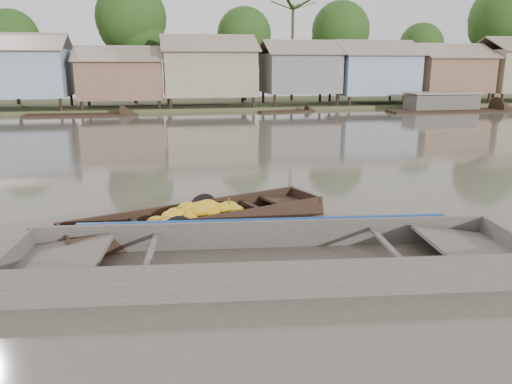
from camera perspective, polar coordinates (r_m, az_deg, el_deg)
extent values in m
plane|color=#50493D|center=(9.24, -1.72, -7.02)|extent=(120.00, 120.00, 0.00)
cube|color=#384723|center=(41.64, -9.35, 9.71)|extent=(120.00, 12.00, 0.50)
cube|color=#7C91AB|center=(39.06, -25.26, 12.21)|extent=(6.20, 5.20, 3.20)
cube|color=brown|center=(37.72, -26.11, 15.22)|extent=(6.60, 3.02, 1.28)
cube|color=brown|center=(40.45, -25.10, 15.18)|extent=(6.60, 3.02, 1.28)
cube|color=brown|center=(38.07, -15.14, 12.29)|extent=(5.80, 4.60, 2.70)
cube|color=brown|center=(36.82, -15.45, 15.02)|extent=(6.20, 2.67, 1.14)
cube|color=brown|center=(39.30, -15.20, 14.97)|extent=(6.20, 2.67, 1.14)
cube|color=gray|center=(38.19, -5.46, 13.40)|extent=(6.50, 5.30, 3.30)
cube|color=brown|center=(36.78, -5.30, 16.63)|extent=(6.90, 3.08, 1.31)
cube|color=brown|center=(39.63, -5.76, 16.47)|extent=(6.90, 3.08, 1.31)
cube|color=slate|center=(39.52, 4.97, 13.37)|extent=(5.40, 4.70, 2.90)
cube|color=brown|center=(38.31, 5.58, 16.17)|extent=(5.80, 2.73, 1.17)
cube|color=brown|center=(40.75, 4.52, 16.09)|extent=(5.80, 2.73, 1.17)
cube|color=#7C91AB|center=(41.58, 13.15, 12.98)|extent=(6.00, 5.00, 3.10)
cube|color=brown|center=(40.35, 14.13, 15.73)|extent=(6.40, 2.90, 1.24)
cube|color=brown|center=(42.82, 12.55, 15.73)|extent=(6.40, 2.90, 1.24)
cube|color=brown|center=(44.62, 20.97, 12.43)|extent=(5.70, 4.90, 2.80)
cube|color=brown|center=(43.49, 22.14, 14.74)|extent=(6.10, 2.85, 1.21)
cube|color=brown|center=(45.75, 20.30, 14.85)|extent=(6.10, 2.85, 1.21)
cube|color=brown|center=(49.44, 27.00, 14.75)|extent=(6.70, 2.96, 1.26)
cylinder|color=#473323|center=(43.79, -25.78, 11.94)|extent=(0.28, 0.28, 4.90)
sphere|color=#1D3E13|center=(43.82, -26.19, 15.58)|extent=(4.20, 4.20, 4.20)
cylinder|color=#473323|center=(41.51, -13.79, 13.84)|extent=(0.28, 0.28, 6.30)
sphere|color=#1D3E13|center=(41.65, -14.11, 18.79)|extent=(5.40, 5.40, 5.40)
cylinder|color=#473323|center=(43.13, -1.33, 13.55)|extent=(0.28, 0.28, 5.25)
sphere|color=#1D3E13|center=(43.18, -1.35, 17.54)|extent=(4.50, 4.50, 4.50)
cylinder|color=#473323|center=(44.25, 9.46, 13.62)|extent=(0.28, 0.28, 5.60)
sphere|color=#1D3E13|center=(44.32, 9.64, 17.76)|extent=(4.80, 4.80, 4.80)
cylinder|color=#473323|center=(48.51, 18.12, 12.56)|extent=(0.28, 0.28, 4.55)
sphere|color=#1D3E13|center=(48.52, 18.37, 15.62)|extent=(3.90, 3.90, 3.90)
cylinder|color=#473323|center=(51.42, 25.78, 13.10)|extent=(0.28, 0.28, 6.65)
sphere|color=#1D3E13|center=(51.56, 26.27, 17.30)|extent=(5.70, 5.70, 5.70)
cylinder|color=#473323|center=(43.50, 4.17, 15.34)|extent=(0.24, 0.24, 8.00)
cube|color=black|center=(10.79, -6.35, -4.33)|extent=(5.57, 2.91, 0.08)
cube|color=black|center=(11.25, -7.69, -2.40)|extent=(5.37, 2.10, 0.53)
cube|color=black|center=(10.20, -4.94, -4.11)|extent=(5.37, 2.10, 0.53)
cube|color=black|center=(12.09, 5.60, -1.13)|extent=(0.48, 1.18, 0.50)
cube|color=black|center=(11.80, 3.73, -1.17)|extent=(1.27, 1.33, 0.19)
cube|color=black|center=(9.95, -21.06, -5.56)|extent=(0.48, 1.18, 0.50)
cube|color=black|center=(10.01, -18.39, -4.82)|extent=(1.27, 1.33, 0.19)
cube|color=black|center=(10.23, -13.15, -3.78)|extent=(0.50, 1.14, 0.05)
cube|color=black|center=(11.28, -0.29, -1.66)|extent=(0.50, 1.14, 0.05)
ellipsoid|color=yellow|center=(10.60, -5.83, -2.22)|extent=(0.48, 0.40, 0.25)
ellipsoid|color=yellow|center=(10.59, -5.11, -2.47)|extent=(0.46, 0.39, 0.24)
ellipsoid|color=yellow|center=(10.52, -9.08, -2.50)|extent=(0.53, 0.45, 0.28)
ellipsoid|color=yellow|center=(11.21, -3.15, -1.72)|extent=(0.52, 0.44, 0.27)
ellipsoid|color=yellow|center=(10.69, -7.82, -2.27)|extent=(0.47, 0.40, 0.25)
ellipsoid|color=yellow|center=(10.25, -9.72, -3.64)|extent=(0.53, 0.45, 0.28)
ellipsoid|color=yellow|center=(10.30, -7.56, -3.05)|extent=(0.41, 0.35, 0.21)
ellipsoid|color=yellow|center=(10.51, -7.30, -2.41)|extent=(0.50, 0.42, 0.26)
ellipsoid|color=yellow|center=(11.09, -5.95, -2.05)|extent=(0.46, 0.39, 0.24)
ellipsoid|color=yellow|center=(11.14, -5.84, -2.04)|extent=(0.44, 0.37, 0.23)
ellipsoid|color=yellow|center=(10.48, -9.73, -2.72)|extent=(0.46, 0.39, 0.24)
ellipsoid|color=yellow|center=(10.75, -6.95, -2.05)|extent=(0.51, 0.43, 0.27)
ellipsoid|color=yellow|center=(10.27, -9.20, -3.54)|extent=(0.47, 0.40, 0.25)
ellipsoid|color=yellow|center=(10.35, -10.54, -3.45)|extent=(0.54, 0.45, 0.28)
ellipsoid|color=yellow|center=(10.45, -5.14, -3.29)|extent=(0.43, 0.36, 0.23)
ellipsoid|color=yellow|center=(10.67, -5.57, -1.61)|extent=(0.55, 0.46, 0.29)
ellipsoid|color=yellow|center=(10.48, -11.29, -3.38)|extent=(0.49, 0.41, 0.26)
ellipsoid|color=yellow|center=(10.20, -9.09, -4.02)|extent=(0.52, 0.44, 0.27)
ellipsoid|color=yellow|center=(10.76, -4.54, -1.90)|extent=(0.49, 0.41, 0.26)
ellipsoid|color=yellow|center=(10.84, -1.02, -2.72)|extent=(0.44, 0.38, 0.23)
ellipsoid|color=yellow|center=(10.73, -6.48, -1.65)|extent=(0.41, 0.34, 0.21)
ellipsoid|color=yellow|center=(10.18, -9.34, -3.98)|extent=(0.53, 0.44, 0.27)
ellipsoid|color=yellow|center=(10.58, -7.83, -1.83)|extent=(0.51, 0.43, 0.26)
ellipsoid|color=yellow|center=(10.47, -6.53, -2.14)|extent=(0.51, 0.43, 0.27)
ellipsoid|color=yellow|center=(10.88, -2.48, -2.12)|extent=(0.49, 0.42, 0.26)
ellipsoid|color=yellow|center=(10.78, -7.65, -2.19)|extent=(0.48, 0.40, 0.25)
ellipsoid|color=yellow|center=(11.21, -4.03, -1.98)|extent=(0.46, 0.39, 0.24)
ellipsoid|color=yellow|center=(10.34, -10.94, -4.00)|extent=(0.41, 0.35, 0.22)
ellipsoid|color=yellow|center=(10.84, -7.69, -2.30)|extent=(0.43, 0.37, 0.23)
ellipsoid|color=yellow|center=(10.82, -8.43, -2.13)|extent=(0.42, 0.36, 0.22)
ellipsoid|color=yellow|center=(10.71, -3.81, -1.86)|extent=(0.42, 0.35, 0.22)
ellipsoid|color=yellow|center=(10.11, -10.11, -4.51)|extent=(0.42, 0.36, 0.22)
cylinder|color=#3F6626|center=(10.44, -8.92, -2.11)|extent=(0.04, 0.04, 0.18)
cylinder|color=#3F6626|center=(10.72, -5.45, -1.57)|extent=(0.04, 0.04, 0.18)
cylinder|color=#3F6626|center=(10.94, -3.09, -1.19)|extent=(0.04, 0.04, 0.18)
torus|color=black|center=(11.47, -6.02, -1.91)|extent=(0.74, 0.42, 0.72)
torus|color=black|center=(9.82, -8.95, -4.87)|extent=(0.80, 0.44, 0.78)
cube|color=#3D3A34|center=(8.57, 1.79, -9.39)|extent=(8.54, 2.74, 0.08)
cube|color=#3D3A34|center=(9.41, 1.10, -5.18)|extent=(8.54, 1.14, 0.68)
cube|color=#3D3A34|center=(7.52, 2.70, -10.45)|extent=(8.54, 1.14, 0.68)
cube|color=#3D3A34|center=(9.83, 27.03, -5.95)|extent=(0.29, 2.09, 0.65)
cube|color=#3D3A34|center=(9.45, 23.30, -5.80)|extent=(1.65, 1.96, 0.26)
cube|color=#3D3A34|center=(9.03, -25.97, -7.60)|extent=(0.29, 2.09, 0.65)
cube|color=#3D3A34|center=(8.76, -21.54, -7.21)|extent=(1.65, 1.96, 0.26)
cube|color=#3D3A34|center=(8.43, -11.98, -6.92)|extent=(0.33, 2.01, 0.05)
cube|color=#3D3A34|center=(8.85, 14.91, -6.05)|extent=(0.33, 2.01, 0.05)
cube|color=#665E54|center=(8.55, 1.79, -9.04)|extent=(6.53, 2.35, 0.02)
cube|color=navy|center=(9.39, 1.06, -3.53)|extent=(6.90, 0.88, 0.17)
torus|color=olive|center=(9.07, 21.60, -8.49)|extent=(0.48, 0.48, 0.07)
torus|color=olive|center=(9.05, 21.62, -8.22)|extent=(0.39, 0.39, 0.07)
cube|color=black|center=(35.61, 3.26, 9.00)|extent=(3.85, 1.45, 0.35)
cube|color=black|center=(35.14, -19.97, 8.09)|extent=(6.44, 1.70, 0.35)
cube|color=black|center=(38.49, 20.92, 8.50)|extent=(8.53, 1.99, 0.35)
cube|color=black|center=(39.31, 20.42, 9.53)|extent=(5.00, 2.00, 1.20)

